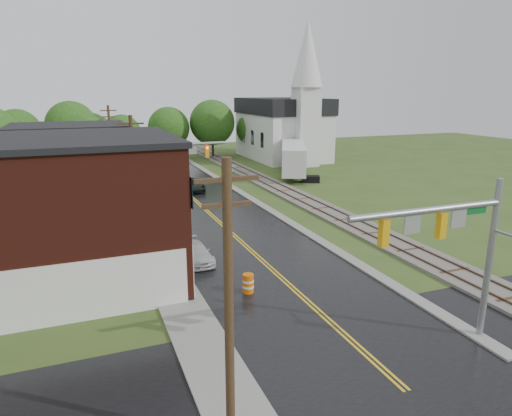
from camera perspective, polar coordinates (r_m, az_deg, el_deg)
ground at (r=18.85m, az=18.38°, el=-20.95°), size 160.00×160.00×0.00m
main_road at (r=44.07m, az=-7.02°, el=0.40°), size 10.00×90.00×0.02m
cross_road at (r=20.12m, az=14.60°, el=-18.15°), size 60.00×9.00×0.02m
curb_right at (r=50.23m, az=-2.49°, el=2.26°), size 0.80×70.00×0.12m
sidewalk_left at (r=38.23m, az=-14.15°, el=-2.15°), size 2.40×50.00×0.12m
brick_building at (r=27.33m, az=-24.99°, el=-0.73°), size 14.30×10.30×8.30m
yellow_house at (r=38.20m, az=-21.80°, el=2.18°), size 8.00×7.00×6.40m
darkred_building at (r=47.22m, az=-20.52°, el=3.27°), size 7.00×6.00×4.40m
church at (r=72.10m, az=3.71°, el=10.69°), size 10.40×18.40×20.00m
railroad at (r=51.84m, az=2.32°, el=2.77°), size 3.20×80.00×0.30m
traffic_signal_near at (r=20.19m, az=23.55°, el=-3.24°), size 7.34×0.30×7.20m
traffic_signal_far at (r=39.49m, az=-11.04°, el=5.96°), size 7.34×0.43×7.20m
utility_pole_a at (r=13.43m, az=-3.42°, el=-12.02°), size 1.80×0.28×9.00m
utility_pole_b at (r=34.18m, az=-14.97°, el=3.98°), size 1.80×0.28×9.00m
utility_pole_c at (r=55.89m, az=-17.69°, el=7.75°), size 1.80×0.28×9.00m
tree_left_c at (r=51.83m, az=-25.15°, el=6.34°), size 6.00×6.00×7.65m
tree_left_e at (r=57.67m, az=-19.88°, el=7.86°), size 6.40×6.40×8.16m
suv_dark at (r=50.06m, az=-7.97°, el=2.84°), size 2.15×4.64×1.29m
pickup_white at (r=29.59m, az=-7.59°, el=-5.57°), size 1.88×4.14×1.18m
semi_trailer at (r=58.57m, az=4.70°, el=6.36°), size 7.95×12.87×4.02m
construction_barrel at (r=25.04m, az=-0.99°, el=-9.42°), size 0.76×0.76×1.08m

